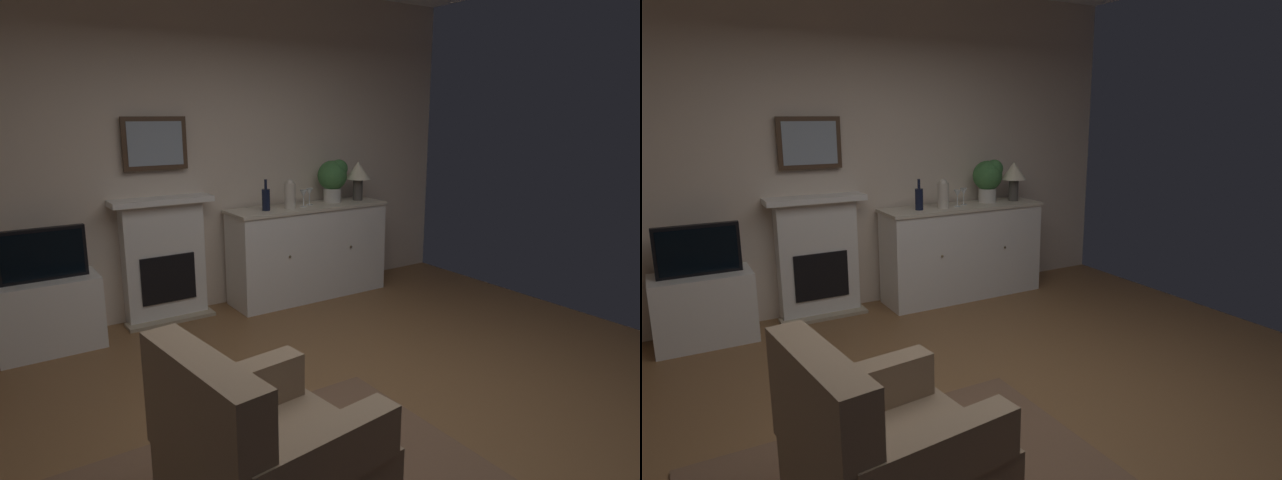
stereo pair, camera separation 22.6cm
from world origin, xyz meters
TOP-DOWN VIEW (x-y plane):
  - ground_plane at (0.00, 0.00)m, footprint 5.70×5.12m
  - wall_rear at (0.00, 2.53)m, footprint 5.70×0.06m
  - fireplace_unit at (-0.41, 2.40)m, footprint 0.87×0.30m
  - framed_picture at (-0.41, 2.45)m, footprint 0.55×0.04m
  - sideboard_cabinet at (0.99, 2.22)m, footprint 1.63×0.49m
  - table_lamp at (1.60, 2.22)m, footprint 0.26×0.26m
  - wine_bottle at (0.51, 2.20)m, footprint 0.08×0.08m
  - wine_glass_left at (0.91, 2.18)m, footprint 0.07×0.07m
  - wine_glass_center at (1.02, 2.25)m, footprint 0.07×0.07m
  - vase_decorative at (0.75, 2.17)m, footprint 0.11×0.11m
  - tv_cabinet at (-1.38, 2.24)m, footprint 0.75×0.42m
  - tv_set at (-1.38, 2.21)m, footprint 0.62×0.07m
  - potted_plant_small at (1.32, 2.27)m, footprint 0.30×0.30m
  - armchair at (-0.91, -0.41)m, footprint 0.89×0.85m

SIDE VIEW (x-z plane):
  - ground_plane at x=0.00m, z-range -0.10..0.00m
  - tv_cabinet at x=-1.38m, z-range 0.00..0.57m
  - armchair at x=-0.91m, z-range -0.08..0.84m
  - sideboard_cabinet at x=0.99m, z-range 0.00..0.93m
  - fireplace_unit at x=-0.41m, z-range 0.00..1.10m
  - tv_set at x=-1.38m, z-range 0.57..0.97m
  - wine_bottle at x=0.51m, z-range 0.89..1.18m
  - wine_glass_left at x=0.91m, z-range 0.96..1.13m
  - wine_glass_center at x=1.02m, z-range 0.96..1.13m
  - vase_decorative at x=0.75m, z-range 0.92..1.21m
  - potted_plant_small at x=1.32m, z-range 0.97..1.40m
  - table_lamp at x=1.60m, z-range 1.01..1.41m
  - wall_rear at x=0.00m, z-range 0.00..2.96m
  - framed_picture at x=-0.41m, z-range 1.33..1.78m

